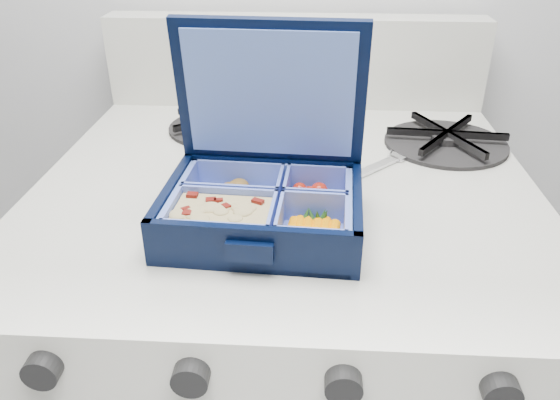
# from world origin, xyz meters

# --- Properties ---
(bento_box) EXTENTS (0.21, 0.17, 0.05)m
(bento_box) POSITION_xyz_m (0.22, 1.54, 0.95)
(bento_box) COLOR black
(bento_box) RESTS_ON stove
(burner_grate) EXTENTS (0.19, 0.19, 0.02)m
(burner_grate) POSITION_xyz_m (0.46, 1.78, 0.94)
(burner_grate) COLOR black
(burner_grate) RESTS_ON stove
(burner_grate_rear) EXTENTS (0.21, 0.21, 0.02)m
(burner_grate_rear) POSITION_xyz_m (0.13, 1.82, 0.94)
(burner_grate_rear) COLOR black
(burner_grate_rear) RESTS_ON stove
(fork) EXTENTS (0.15, 0.16, 0.01)m
(fork) POSITION_xyz_m (0.32, 1.66, 0.93)
(fork) COLOR silver
(fork) RESTS_ON stove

